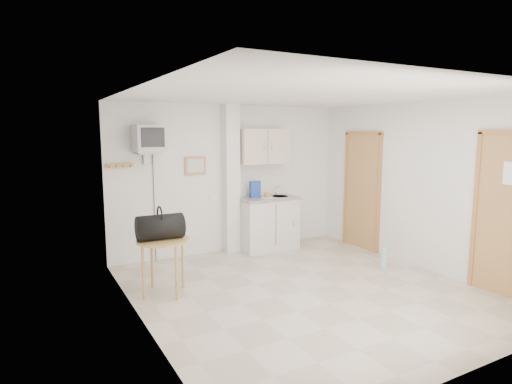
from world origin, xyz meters
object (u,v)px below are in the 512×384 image
water_bottle (384,257)px  duffel_bag (160,227)px  crt_television (149,139)px  round_table (163,246)px

water_bottle → duffel_bag: bearing=170.0°
crt_television → duffel_bag: bearing=-100.5°
crt_television → round_table: (-0.20, -1.24, -1.31)m
round_table → water_bottle: round_table is taller
round_table → duffel_bag: duffel_bag is taller
duffel_bag → water_bottle: (3.29, -0.58, -0.72)m
duffel_bag → water_bottle: 3.41m
round_table → water_bottle: (3.26, -0.57, -0.47)m
crt_television → water_bottle: (3.06, -1.81, -1.78)m
round_table → water_bottle: size_ratio=2.11×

